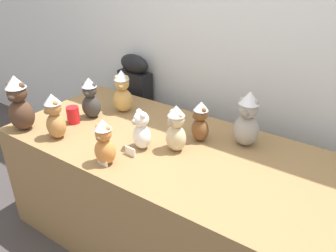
{
  "coord_description": "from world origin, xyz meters",
  "views": [
    {
      "loc": [
        0.97,
        -1.16,
        1.76
      ],
      "look_at": [
        0.0,
        0.25,
        0.86
      ],
      "focal_mm": 36.75,
      "sensor_mm": 36.0,
      "label": 1
    }
  ],
  "objects_px": {
    "teddy_bear_charcoal": "(90,98)",
    "teddy_bear_caramel": "(55,117)",
    "teddy_bear_ginger": "(104,142)",
    "teddy_bear_snow": "(141,131)",
    "teddy_bear_ash": "(247,120)",
    "teddy_bear_sand": "(176,129)",
    "teddy_bear_cocoa": "(19,104)",
    "display_table": "(168,195)",
    "instrument_case": "(137,113)",
    "teddy_bear_chestnut": "(200,122)",
    "teddy_bear_honey": "(122,92)",
    "party_cup_red": "(73,115)"
  },
  "relations": [
    {
      "from": "teddy_bear_charcoal",
      "to": "teddy_bear_caramel",
      "type": "distance_m",
      "value": 0.32
    },
    {
      "from": "teddy_bear_charcoal",
      "to": "teddy_bear_ginger",
      "type": "xyz_separation_m",
      "value": [
        0.46,
        -0.35,
        -0.01
      ]
    },
    {
      "from": "teddy_bear_snow",
      "to": "teddy_bear_ash",
      "type": "bearing_deg",
      "value": 65.66
    },
    {
      "from": "teddy_bear_sand",
      "to": "teddy_bear_cocoa",
      "type": "distance_m",
      "value": 0.98
    },
    {
      "from": "teddy_bear_cocoa",
      "to": "teddy_bear_ash",
      "type": "xyz_separation_m",
      "value": [
        1.22,
        0.6,
        -0.01
      ]
    },
    {
      "from": "teddy_bear_sand",
      "to": "display_table",
      "type": "bearing_deg",
      "value": 173.9
    },
    {
      "from": "teddy_bear_cocoa",
      "to": "teddy_bear_ash",
      "type": "relative_size",
      "value": 1.07
    },
    {
      "from": "teddy_bear_ginger",
      "to": "instrument_case",
      "type": "bearing_deg",
      "value": 111.97
    },
    {
      "from": "teddy_bear_chestnut",
      "to": "teddy_bear_ginger",
      "type": "height_order",
      "value": "teddy_bear_ginger"
    },
    {
      "from": "display_table",
      "to": "teddy_bear_ash",
      "type": "height_order",
      "value": "teddy_bear_ash"
    },
    {
      "from": "display_table",
      "to": "teddy_bear_honey",
      "type": "relative_size",
      "value": 6.69
    },
    {
      "from": "instrument_case",
      "to": "teddy_bear_snow",
      "type": "bearing_deg",
      "value": -42.53
    },
    {
      "from": "teddy_bear_ash",
      "to": "teddy_bear_honey",
      "type": "relative_size",
      "value": 1.11
    },
    {
      "from": "party_cup_red",
      "to": "teddy_bear_caramel",
      "type": "bearing_deg",
      "value": -69.96
    },
    {
      "from": "display_table",
      "to": "party_cup_red",
      "type": "bearing_deg",
      "value": -169.79
    },
    {
      "from": "teddy_bear_ginger",
      "to": "party_cup_red",
      "type": "xyz_separation_m",
      "value": [
        -0.5,
        0.22,
        -0.07
      ]
    },
    {
      "from": "teddy_bear_charcoal",
      "to": "teddy_bear_snow",
      "type": "height_order",
      "value": "teddy_bear_charcoal"
    },
    {
      "from": "teddy_bear_caramel",
      "to": "teddy_bear_chestnut",
      "type": "distance_m",
      "value": 0.85
    },
    {
      "from": "instrument_case",
      "to": "teddy_bear_sand",
      "type": "bearing_deg",
      "value": -31.83
    },
    {
      "from": "display_table",
      "to": "teddy_bear_cocoa",
      "type": "distance_m",
      "value": 1.07
    },
    {
      "from": "teddy_bear_charcoal",
      "to": "teddy_bear_ash",
      "type": "bearing_deg",
      "value": -6.73
    },
    {
      "from": "display_table",
      "to": "instrument_case",
      "type": "relative_size",
      "value": 1.95
    },
    {
      "from": "teddy_bear_charcoal",
      "to": "teddy_bear_caramel",
      "type": "xyz_separation_m",
      "value": [
        0.03,
        -0.31,
        0.0
      ]
    },
    {
      "from": "teddy_bear_cocoa",
      "to": "teddy_bear_caramel",
      "type": "xyz_separation_m",
      "value": [
        0.26,
        0.05,
        -0.03
      ]
    },
    {
      "from": "display_table",
      "to": "teddy_bear_honey",
      "type": "distance_m",
      "value": 0.75
    },
    {
      "from": "display_table",
      "to": "teddy_bear_caramel",
      "type": "relative_size",
      "value": 7.06
    },
    {
      "from": "teddy_bear_sand",
      "to": "teddy_bear_caramel",
      "type": "relative_size",
      "value": 0.97
    },
    {
      "from": "teddy_bear_cocoa",
      "to": "teddy_bear_caramel",
      "type": "relative_size",
      "value": 1.25
    },
    {
      "from": "teddy_bear_snow",
      "to": "teddy_bear_ash",
      "type": "xyz_separation_m",
      "value": [
        0.47,
        0.36,
        0.05
      ]
    },
    {
      "from": "teddy_bear_ginger",
      "to": "teddy_bear_cocoa",
      "type": "bearing_deg",
      "value": 171.61
    },
    {
      "from": "teddy_bear_snow",
      "to": "teddy_bear_ash",
      "type": "relative_size",
      "value": 0.7
    },
    {
      "from": "instrument_case",
      "to": "display_table",
      "type": "bearing_deg",
      "value": -33.25
    },
    {
      "from": "teddy_bear_sand",
      "to": "party_cup_red",
      "type": "relative_size",
      "value": 2.49
    },
    {
      "from": "display_table",
      "to": "teddy_bear_cocoa",
      "type": "height_order",
      "value": "teddy_bear_cocoa"
    },
    {
      "from": "instrument_case",
      "to": "teddy_bear_snow",
      "type": "height_order",
      "value": "instrument_case"
    },
    {
      "from": "display_table",
      "to": "teddy_bear_charcoal",
      "type": "distance_m",
      "value": 0.8
    },
    {
      "from": "teddy_bear_sand",
      "to": "teddy_bear_honey",
      "type": "distance_m",
      "value": 0.62
    },
    {
      "from": "instrument_case",
      "to": "teddy_bear_sand",
      "type": "height_order",
      "value": "instrument_case"
    },
    {
      "from": "teddy_bear_cocoa",
      "to": "teddy_bear_caramel",
      "type": "distance_m",
      "value": 0.27
    },
    {
      "from": "teddy_bear_ash",
      "to": "teddy_bear_caramel",
      "type": "relative_size",
      "value": 1.17
    },
    {
      "from": "teddy_bear_cocoa",
      "to": "teddy_bear_chestnut",
      "type": "relative_size",
      "value": 1.42
    },
    {
      "from": "instrument_case",
      "to": "teddy_bear_cocoa",
      "type": "distance_m",
      "value": 1.03
    },
    {
      "from": "instrument_case",
      "to": "teddy_bear_sand",
      "type": "distance_m",
      "value": 1.07
    },
    {
      "from": "teddy_bear_sand",
      "to": "teddy_bear_chestnut",
      "type": "bearing_deg",
      "value": 85.14
    },
    {
      "from": "instrument_case",
      "to": "teddy_bear_cocoa",
      "type": "xyz_separation_m",
      "value": [
        -0.12,
        -0.94,
        0.4
      ]
    },
    {
      "from": "display_table",
      "to": "teddy_bear_sand",
      "type": "distance_m",
      "value": 0.51
    },
    {
      "from": "teddy_bear_ash",
      "to": "teddy_bear_chestnut",
      "type": "height_order",
      "value": "teddy_bear_ash"
    },
    {
      "from": "display_table",
      "to": "teddy_bear_charcoal",
      "type": "bearing_deg",
      "value": 179.19
    },
    {
      "from": "teddy_bear_sand",
      "to": "teddy_bear_ginger",
      "type": "height_order",
      "value": "teddy_bear_sand"
    },
    {
      "from": "display_table",
      "to": "teddy_bear_honey",
      "type": "xyz_separation_m",
      "value": [
        -0.51,
        0.2,
        0.52
      ]
    }
  ]
}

